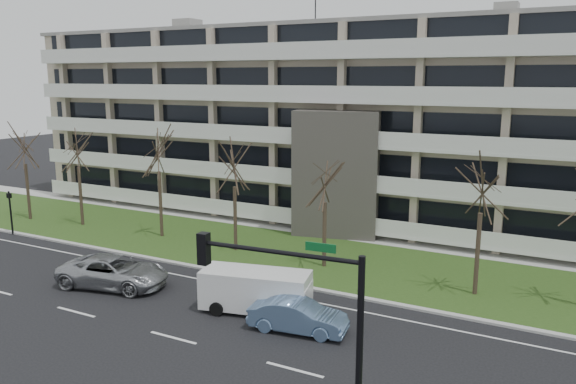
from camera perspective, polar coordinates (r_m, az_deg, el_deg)
The scene contains 17 objects.
ground at distance 26.06m, azimuth -11.57°, elevation -14.31°, with size 160.00×160.00×0.00m, color black.
grass_verge at distance 36.28m, azimuth 1.46°, elevation -6.47°, with size 90.00×10.00×0.06m, color #274517.
curb at distance 32.10m, azimuth -2.50°, elevation -8.87°, with size 90.00×0.35×0.12m, color #B2B2AD.
sidewalk at distance 41.08m, azimuth 4.84°, elevation -4.32°, with size 90.00×2.00×0.08m, color #B2B2AD.
lane_edge_line at distance 30.92m, azimuth -3.90°, elevation -9.82°, with size 90.00×0.12×0.01m, color white.
apartment_building at distance 46.04m, azimuth 8.29°, elevation 6.92°, with size 60.50×15.10×18.75m.
silver_pickup at distance 32.43m, azimuth -17.30°, elevation -7.73°, with size 2.78×6.04×1.68m, color #A7A9AE.
blue_sedan at distance 25.88m, azimuth 1.02°, elevation -12.46°, with size 1.56×4.47×1.47m, color #7399C8.
white_van at distance 27.72m, azimuth -3.17°, elevation -9.68°, with size 5.60×3.05×2.06m.
traffic_signal at distance 17.48m, azimuth 1.39°, elevation -12.24°, with size 5.63×0.77×6.52m.
pedestrian_signal at distance 45.35m, azimuth -26.38°, elevation -1.37°, with size 0.32×0.26×3.22m.
tree_0 at distance 48.89m, azimuth -25.31°, elevation 4.62°, with size 4.04×4.04×8.07m.
tree_1 at distance 45.29m, azimuth -20.67°, elevation 4.64°, with size 4.10×4.10×8.19m.
tree_2 at distance 40.29m, azimuth -13.09°, elevation 4.64°, with size 4.25×4.25×8.50m.
tree_3 at distance 36.21m, azimuth -5.50°, elevation 3.13°, with size 3.85×3.85×7.69m.
tree_4 at distance 32.99m, azimuth 3.80°, elevation 1.57°, with size 3.57×3.57×7.14m.
tree_5 at distance 30.08m, azimuth 19.17°, elevation 1.16°, with size 3.97×3.97×7.93m.
Camera 1 is at (15.06, -18.03, 11.29)m, focal length 35.00 mm.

